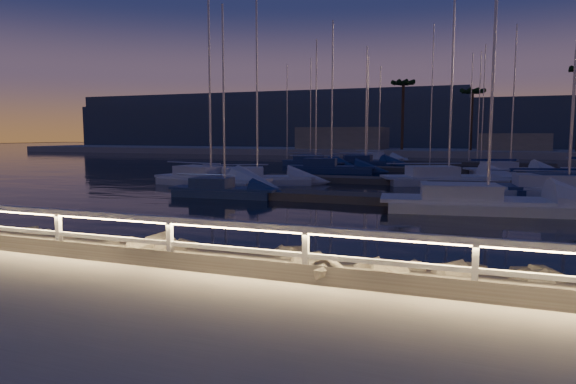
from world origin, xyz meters
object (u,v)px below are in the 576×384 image
object	(u,v)px
sailboat_b	(209,179)
sailboat_n	(363,162)
sailboat_d	(481,202)
sailboat_i	(365,162)
sailboat_c	(563,189)
guard_rail	(254,237)
sailboat_k	(508,170)
sailboat_e	(329,168)
sailboat_g	(445,178)
sailboat_j	(314,162)
sailboat_f	(254,178)
sailboat_a	(222,190)
sailboat_m	(377,158)

from	to	relation	value
sailboat_b	sailboat_n	xyz separation A→B (m)	(4.90, 24.17, -0.04)
sailboat_d	sailboat_i	bearing A→B (deg)	102.39
sailboat_c	guard_rail	bearing A→B (deg)	-117.74
sailboat_k	sailboat_i	bearing A→B (deg)	129.87
sailboat_c	sailboat_e	bearing A→B (deg)	136.07
sailboat_d	sailboat_g	size ratio (longest dim) A/B	1.03
sailboat_i	sailboat_k	size ratio (longest dim) A/B	0.94
sailboat_e	sailboat_d	bearing A→B (deg)	-65.91
sailboat_c	sailboat_d	distance (m)	8.18
sailboat_k	sailboat_j	bearing A→B (deg)	145.61
sailboat_e	sailboat_g	world-z (taller)	sailboat_g
sailboat_f	sailboat_c	bearing A→B (deg)	-25.95
sailboat_b	sailboat_j	bearing A→B (deg)	102.34
guard_rail	sailboat_n	world-z (taller)	sailboat_n
sailboat_g	sailboat_i	distance (m)	21.31
sailboat_c	sailboat_d	size ratio (longest dim) A/B	0.95
sailboat_a	sailboat_i	bearing A→B (deg)	84.50
sailboat_a	sailboat_d	distance (m)	13.17
guard_rail	sailboat_f	world-z (taller)	sailboat_f
sailboat_a	sailboat_f	distance (m)	6.85
sailboat_d	sailboat_j	world-z (taller)	sailboat_d
sailboat_j	sailboat_k	bearing A→B (deg)	5.24
guard_rail	sailboat_e	bearing A→B (deg)	104.04
sailboat_c	sailboat_i	xyz separation A→B (m)	(-16.09, 24.06, -0.02)
sailboat_e	sailboat_n	size ratio (longest dim) A/B	1.05
sailboat_g	sailboat_b	bearing A→B (deg)	179.64
guard_rail	sailboat_m	distance (m)	54.63
guard_rail	sailboat_g	distance (m)	26.98
sailboat_i	sailboat_n	bearing A→B (deg)	-73.50
sailboat_c	sailboat_g	size ratio (longest dim) A/B	0.98
sailboat_i	sailboat_g	bearing A→B (deg)	-49.88
sailboat_c	sailboat_g	xyz separation A→B (m)	(-6.45, 5.05, 0.01)
guard_rail	sailboat_n	distance (m)	45.42
sailboat_n	sailboat_k	bearing A→B (deg)	-46.78
sailboat_e	sailboat_c	bearing A→B (deg)	-45.51
sailboat_g	sailboat_i	size ratio (longest dim) A/B	1.27
sailboat_e	sailboat_j	xyz separation A→B (m)	(-4.08, 8.30, -0.02)
sailboat_d	sailboat_c	bearing A→B (deg)	51.43
sailboat_d	sailboat_m	distance (m)	41.11
sailboat_a	sailboat_b	distance (m)	6.25
sailboat_c	sailboat_k	size ratio (longest dim) A/B	1.18
sailboat_d	sailboat_m	xyz separation A→B (m)	(-12.27, 39.23, -0.01)
sailboat_g	sailboat_n	xyz separation A→B (m)	(-9.57, 17.81, -0.03)
sailboat_e	sailboat_i	world-z (taller)	sailboat_e
sailboat_d	sailboat_m	size ratio (longest dim) A/B	1.32
sailboat_i	sailboat_n	world-z (taller)	sailboat_n
sailboat_g	sailboat_j	xyz separation A→B (m)	(-14.36, 15.70, -0.01)
sailboat_a	sailboat_j	size ratio (longest dim) A/B	0.77
guard_rail	sailboat_c	size ratio (longest dim) A/B	3.01
sailboat_i	sailboat_m	world-z (taller)	sailboat_i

